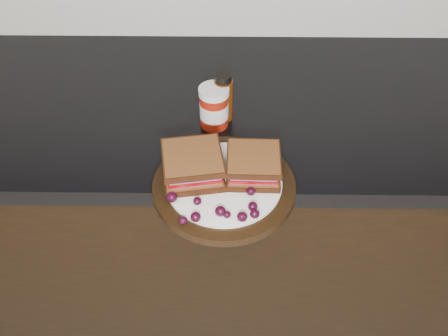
# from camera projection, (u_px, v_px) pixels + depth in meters

# --- Properties ---
(base_cabinets) EXTENTS (3.96, 0.58, 0.86)m
(base_cabinets) POSITION_uv_depth(u_px,v_px,m) (221.00, 225.00, 1.52)
(base_cabinets) COLOR black
(base_cabinets) RESTS_ON ground_plane
(countertop) EXTENTS (3.98, 0.60, 0.04)m
(countertop) POSITION_uv_depth(u_px,v_px,m) (221.00, 108.00, 1.20)
(countertop) COLOR black
(countertop) RESTS_ON base_cabinets
(plate) EXTENTS (0.28, 0.28, 0.02)m
(plate) POSITION_uv_depth(u_px,v_px,m) (224.00, 187.00, 0.98)
(plate) COLOR black
(plate) RESTS_ON countertop
(sandwich_left) EXTENTS (0.13, 0.13, 0.05)m
(sandwich_left) POSITION_uv_depth(u_px,v_px,m) (193.00, 165.00, 0.96)
(sandwich_left) COLOR brown
(sandwich_left) RESTS_ON plate
(sandwich_right) EXTENTS (0.11, 0.11, 0.05)m
(sandwich_right) POSITION_uv_depth(u_px,v_px,m) (253.00, 165.00, 0.96)
(sandwich_right) COLOR brown
(sandwich_right) RESTS_ON plate
(grape_0) EXTENTS (0.02, 0.02, 0.02)m
(grape_0) POSITION_uv_depth(u_px,v_px,m) (172.00, 197.00, 0.92)
(grape_0) COLOR black
(grape_0) RESTS_ON plate
(grape_1) EXTENTS (0.02, 0.02, 0.01)m
(grape_1) POSITION_uv_depth(u_px,v_px,m) (197.00, 201.00, 0.92)
(grape_1) COLOR black
(grape_1) RESTS_ON plate
(grape_2) EXTENTS (0.02, 0.02, 0.01)m
(grape_2) POSITION_uv_depth(u_px,v_px,m) (183.00, 220.00, 0.89)
(grape_2) COLOR black
(grape_2) RESTS_ON plate
(grape_3) EXTENTS (0.02, 0.02, 0.02)m
(grape_3) POSITION_uv_depth(u_px,v_px,m) (196.00, 217.00, 0.89)
(grape_3) COLOR black
(grape_3) RESTS_ON plate
(grape_4) EXTENTS (0.02, 0.02, 0.02)m
(grape_4) POSITION_uv_depth(u_px,v_px,m) (220.00, 211.00, 0.90)
(grape_4) COLOR black
(grape_4) RESTS_ON plate
(grape_5) EXTENTS (0.01, 0.01, 0.01)m
(grape_5) POSITION_uv_depth(u_px,v_px,m) (227.00, 215.00, 0.90)
(grape_5) COLOR black
(grape_5) RESTS_ON plate
(grape_6) EXTENTS (0.02, 0.02, 0.02)m
(grape_6) POSITION_uv_depth(u_px,v_px,m) (242.00, 217.00, 0.89)
(grape_6) COLOR black
(grape_6) RESTS_ON plate
(grape_7) EXTENTS (0.02, 0.02, 0.02)m
(grape_7) POSITION_uv_depth(u_px,v_px,m) (255.00, 214.00, 0.90)
(grape_7) COLOR black
(grape_7) RESTS_ON plate
(grape_8) EXTENTS (0.02, 0.02, 0.02)m
(grape_8) POSITION_uv_depth(u_px,v_px,m) (253.00, 206.00, 0.91)
(grape_8) COLOR black
(grape_8) RESTS_ON plate
(grape_9) EXTENTS (0.02, 0.02, 0.02)m
(grape_9) POSITION_uv_depth(u_px,v_px,m) (251.00, 191.00, 0.94)
(grape_9) COLOR black
(grape_9) RESTS_ON plate
(grape_10) EXTENTS (0.02, 0.02, 0.02)m
(grape_10) POSITION_uv_depth(u_px,v_px,m) (271.00, 183.00, 0.95)
(grape_10) COLOR black
(grape_10) RESTS_ON plate
(grape_11) EXTENTS (0.02, 0.02, 0.02)m
(grape_11) POSITION_uv_depth(u_px,v_px,m) (264.00, 176.00, 0.97)
(grape_11) COLOR black
(grape_11) RESTS_ON plate
(grape_12) EXTENTS (0.02, 0.02, 0.02)m
(grape_12) POSITION_uv_depth(u_px,v_px,m) (263.00, 168.00, 0.98)
(grape_12) COLOR black
(grape_12) RESTS_ON plate
(grape_13) EXTENTS (0.02, 0.02, 0.02)m
(grape_13) POSITION_uv_depth(u_px,v_px,m) (251.00, 154.00, 1.01)
(grape_13) COLOR black
(grape_13) RESTS_ON plate
(grape_14) EXTENTS (0.02, 0.02, 0.02)m
(grape_14) POSITION_uv_depth(u_px,v_px,m) (196.00, 162.00, 0.99)
(grape_14) COLOR black
(grape_14) RESTS_ON plate
(grape_15) EXTENTS (0.02, 0.02, 0.02)m
(grape_15) POSITION_uv_depth(u_px,v_px,m) (199.00, 172.00, 0.97)
(grape_15) COLOR black
(grape_15) RESTS_ON plate
(grape_16) EXTENTS (0.02, 0.02, 0.02)m
(grape_16) POSITION_uv_depth(u_px,v_px,m) (180.00, 173.00, 0.97)
(grape_16) COLOR black
(grape_16) RESTS_ON plate
(grape_17) EXTENTS (0.02, 0.02, 0.02)m
(grape_17) POSITION_uv_depth(u_px,v_px,m) (185.00, 179.00, 0.96)
(grape_17) COLOR black
(grape_17) RESTS_ON plate
(grape_18) EXTENTS (0.02, 0.02, 0.02)m
(grape_18) POSITION_uv_depth(u_px,v_px,m) (192.00, 161.00, 0.99)
(grape_18) COLOR black
(grape_18) RESTS_ON plate
(grape_19) EXTENTS (0.02, 0.02, 0.02)m
(grape_19) POSITION_uv_depth(u_px,v_px,m) (186.00, 166.00, 0.98)
(grape_19) COLOR black
(grape_19) RESTS_ON plate
(grape_20) EXTENTS (0.02, 0.02, 0.02)m
(grape_20) POSITION_uv_depth(u_px,v_px,m) (190.00, 179.00, 0.96)
(grape_20) COLOR black
(grape_20) RESTS_ON plate
(condiment_jar) EXTENTS (0.07, 0.07, 0.10)m
(condiment_jar) POSITION_uv_depth(u_px,v_px,m) (214.00, 107.00, 1.09)
(condiment_jar) COLOR maroon
(condiment_jar) RESTS_ON countertop
(oil_bottle) EXTENTS (0.05, 0.05, 0.12)m
(oil_bottle) POSITION_uv_depth(u_px,v_px,m) (224.00, 97.00, 1.10)
(oil_bottle) COLOR #4A2007
(oil_bottle) RESTS_ON countertop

